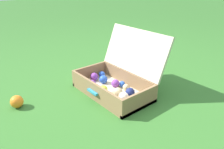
# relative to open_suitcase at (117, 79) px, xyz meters

# --- Properties ---
(ground_plane) EXTENTS (16.00, 16.00, 0.00)m
(ground_plane) POSITION_rel_open_suitcase_xyz_m (0.02, -0.09, -0.10)
(ground_plane) COLOR #336B28
(open_suitcase) EXTENTS (0.61, 0.50, 0.46)m
(open_suitcase) POSITION_rel_open_suitcase_xyz_m (0.00, 0.00, 0.00)
(open_suitcase) COLOR beige
(open_suitcase) RESTS_ON ground
(stray_ball_on_grass) EXTENTS (0.09, 0.09, 0.09)m
(stray_ball_on_grass) POSITION_rel_open_suitcase_xyz_m (-0.27, -0.69, -0.06)
(stray_ball_on_grass) COLOR orange
(stray_ball_on_grass) RESTS_ON ground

